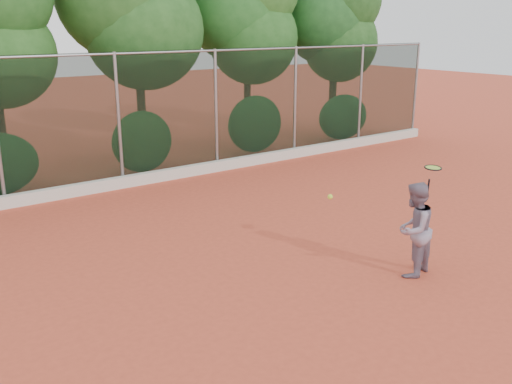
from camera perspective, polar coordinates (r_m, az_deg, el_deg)
ground at (r=10.04m, az=3.43°, el=-8.17°), size 80.00×80.00×0.00m
concrete_curb at (r=15.52m, az=-12.90°, el=1.02°), size 24.00×0.20×0.30m
tennis_player at (r=10.06m, az=15.50°, el=-3.64°), size 0.93×0.80×1.65m
chainlink_fence at (r=15.33m, az=-13.59°, el=7.33°), size 24.09×0.09×3.50m
foliage_backdrop at (r=16.81m, az=-18.77°, el=16.42°), size 23.70×3.63×7.55m
tennis_racket at (r=9.85m, az=17.24°, el=2.11°), size 0.38×0.38×0.52m
tennis_ball_in_flight at (r=8.00m, az=7.43°, el=-0.48°), size 0.07×0.07×0.07m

